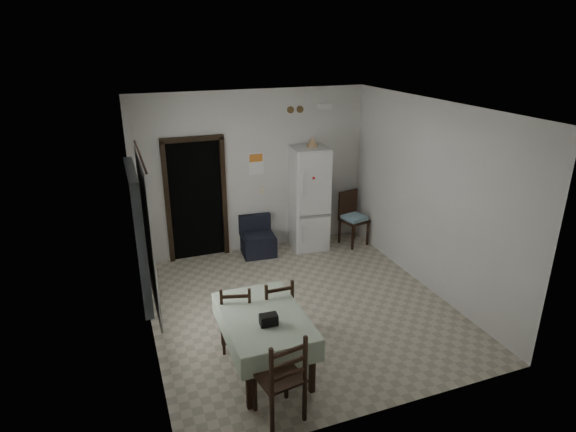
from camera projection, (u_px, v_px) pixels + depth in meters
The scene contains 25 objects.
ground at pixel (300, 306), 7.09m from camera, with size 4.50×4.50×0.00m, color #ADA38D.
ceiling at pixel (302, 107), 6.06m from camera, with size 4.20×4.50×0.02m, color white, non-canonical shape.
wall_back at pixel (253, 173), 8.54m from camera, with size 4.20×0.02×2.90m, color silver, non-canonical shape.
wall_front at pixel (389, 292), 4.61m from camera, with size 4.20×0.02×2.90m, color silver, non-canonical shape.
wall_left at pixel (142, 236), 5.88m from camera, with size 0.02×4.50×2.90m, color silver, non-canonical shape.
wall_right at pixel (429, 197), 7.26m from camera, with size 0.02×4.50×2.90m, color silver, non-canonical shape.
doorway at pixel (194, 197), 8.51m from camera, with size 1.06×0.52×2.22m.
window_recess at pixel (138, 235), 5.66m from camera, with size 0.10×1.20×1.60m, color silver.
curtain at pixel (148, 234), 5.69m from camera, with size 0.02×1.45×1.85m, color silver.
curtain_rod at pixel (140, 155), 5.36m from camera, with size 0.02×0.02×1.60m, color black.
calendar at pixel (256, 163), 8.49m from camera, with size 0.28×0.02×0.40m, color white.
calendar_image at pixel (256, 158), 8.45m from camera, with size 0.24×0.01×0.14m, color orange.
light_switch at pixel (262, 191), 8.70m from camera, with size 0.08×0.02×0.12m, color beige.
vent_left at pixel (291, 110), 8.38m from camera, with size 0.12×0.12×0.03m, color brown.
vent_right at pixel (300, 109), 8.44m from camera, with size 0.12×0.12×0.03m, color brown.
emergency_light at pixel (325, 106), 8.56m from camera, with size 0.25×0.07×0.09m, color white.
fridge at pixel (308, 199), 8.75m from camera, with size 0.62×0.62×1.90m, color silver, non-canonical shape.
tan_cone at pixel (312, 142), 8.43m from camera, with size 0.21×0.21×0.18m, color tan.
navy_seat at pixel (258, 236), 8.64m from camera, with size 0.58×0.56×0.70m, color black, non-canonical shape.
corner_chair at pixel (354, 219), 9.02m from camera, with size 0.44×0.44×1.01m, color black, non-canonical shape.
dining_table at pixel (264, 341), 5.69m from camera, with size 0.92×1.39×0.72m, color #A1B399, non-canonical shape.
black_bag at pixel (269, 320), 5.35m from camera, with size 0.20×0.12×0.13m, color black.
dining_chair_far_left at pixel (237, 315), 6.04m from camera, with size 0.39×0.39×0.91m, color black, non-canonical shape.
dining_chair_far_right at pixel (275, 309), 6.18m from camera, with size 0.39×0.39×0.92m, color black, non-canonical shape.
dining_chair_near_head at pixel (279, 375), 4.89m from camera, with size 0.44×0.44×1.03m, color black, non-canonical shape.
Camera 1 is at (-2.33, -5.69, 3.77)m, focal length 30.00 mm.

